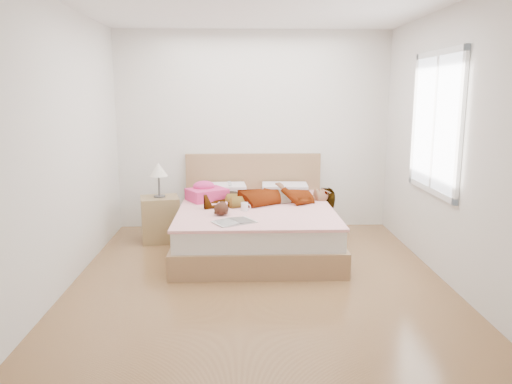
{
  "coord_description": "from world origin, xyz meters",
  "views": [
    {
      "loc": [
        -0.18,
        -4.65,
        1.79
      ],
      "look_at": [
        0.0,
        0.85,
        0.7
      ],
      "focal_mm": 35.0,
      "sensor_mm": 36.0,
      "label": 1
    }
  ],
  "objects_px": {
    "bed": "(255,224)",
    "coffee_mug": "(245,207)",
    "magazine": "(234,222)",
    "nightstand": "(160,215)",
    "plush_toy": "(222,208)",
    "woman": "(271,193)",
    "phone": "(230,183)",
    "towel": "(206,192)"
  },
  "relations": [
    {
      "from": "bed",
      "to": "coffee_mug",
      "type": "relative_size",
      "value": 16.84
    },
    {
      "from": "magazine",
      "to": "nightstand",
      "type": "relative_size",
      "value": 0.5
    },
    {
      "from": "magazine",
      "to": "plush_toy",
      "type": "xyz_separation_m",
      "value": [
        -0.14,
        0.34,
        0.06
      ]
    },
    {
      "from": "woman",
      "to": "bed",
      "type": "relative_size",
      "value": 0.8
    },
    {
      "from": "plush_toy",
      "to": "nightstand",
      "type": "bearing_deg",
      "value": 135.77
    },
    {
      "from": "bed",
      "to": "nightstand",
      "type": "relative_size",
      "value": 2.15
    },
    {
      "from": "phone",
      "to": "magazine",
      "type": "bearing_deg",
      "value": -99.56
    },
    {
      "from": "bed",
      "to": "plush_toy",
      "type": "relative_size",
      "value": 8.43
    },
    {
      "from": "phone",
      "to": "plush_toy",
      "type": "height_order",
      "value": "phone"
    },
    {
      "from": "phone",
      "to": "nightstand",
      "type": "distance_m",
      "value": 0.95
    },
    {
      "from": "plush_toy",
      "to": "nightstand",
      "type": "height_order",
      "value": "nightstand"
    },
    {
      "from": "phone",
      "to": "towel",
      "type": "height_order",
      "value": "towel"
    },
    {
      "from": "magazine",
      "to": "towel",
      "type": "bearing_deg",
      "value": 107.73
    },
    {
      "from": "coffee_mug",
      "to": "nightstand",
      "type": "bearing_deg",
      "value": 150.29
    },
    {
      "from": "woman",
      "to": "coffee_mug",
      "type": "distance_m",
      "value": 0.53
    },
    {
      "from": "woman",
      "to": "phone",
      "type": "height_order",
      "value": "woman"
    },
    {
      "from": "plush_toy",
      "to": "coffee_mug",
      "type": "bearing_deg",
      "value": 34.29
    },
    {
      "from": "bed",
      "to": "towel",
      "type": "height_order",
      "value": "bed"
    },
    {
      "from": "nightstand",
      "to": "woman",
      "type": "bearing_deg",
      "value": -7.4
    },
    {
      "from": "coffee_mug",
      "to": "phone",
      "type": "bearing_deg",
      "value": 102.56
    },
    {
      "from": "bed",
      "to": "woman",
      "type": "bearing_deg",
      "value": 32.59
    },
    {
      "from": "phone",
      "to": "bed",
      "type": "xyz_separation_m",
      "value": [
        0.31,
        -0.52,
        -0.4
      ]
    },
    {
      "from": "towel",
      "to": "magazine",
      "type": "relative_size",
      "value": 1.16
    },
    {
      "from": "bed",
      "to": "plush_toy",
      "type": "xyz_separation_m",
      "value": [
        -0.38,
        -0.46,
        0.3
      ]
    },
    {
      "from": "nightstand",
      "to": "magazine",
      "type": "bearing_deg",
      "value": -50.09
    },
    {
      "from": "magazine",
      "to": "plush_toy",
      "type": "bearing_deg",
      "value": 112.23
    },
    {
      "from": "phone",
      "to": "plush_toy",
      "type": "relative_size",
      "value": 0.35
    },
    {
      "from": "phone",
      "to": "magazine",
      "type": "relative_size",
      "value": 0.18
    },
    {
      "from": "towel",
      "to": "nightstand",
      "type": "xyz_separation_m",
      "value": [
        -0.57,
        0.01,
        -0.28
      ]
    },
    {
      "from": "plush_toy",
      "to": "phone",
      "type": "bearing_deg",
      "value": 85.93
    },
    {
      "from": "phone",
      "to": "plush_toy",
      "type": "xyz_separation_m",
      "value": [
        -0.07,
        -0.99,
        -0.09
      ]
    },
    {
      "from": "bed",
      "to": "coffee_mug",
      "type": "bearing_deg",
      "value": -113.69
    },
    {
      "from": "towel",
      "to": "coffee_mug",
      "type": "bearing_deg",
      "value": -51.53
    },
    {
      "from": "magazine",
      "to": "nightstand",
      "type": "distance_m",
      "value": 1.45
    },
    {
      "from": "bed",
      "to": "magazine",
      "type": "relative_size",
      "value": 4.34
    },
    {
      "from": "magazine",
      "to": "phone",
      "type": "bearing_deg",
      "value": 92.97
    },
    {
      "from": "plush_toy",
      "to": "towel",
      "type": "bearing_deg",
      "value": 105.62
    },
    {
      "from": "woman",
      "to": "nightstand",
      "type": "height_order",
      "value": "nightstand"
    },
    {
      "from": "bed",
      "to": "nightstand",
      "type": "bearing_deg",
      "value": 165.65
    },
    {
      "from": "bed",
      "to": "plush_toy",
      "type": "distance_m",
      "value": 0.67
    },
    {
      "from": "coffee_mug",
      "to": "towel",
      "type": "bearing_deg",
      "value": 128.47
    },
    {
      "from": "magazine",
      "to": "nightstand",
      "type": "height_order",
      "value": "nightstand"
    }
  ]
}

